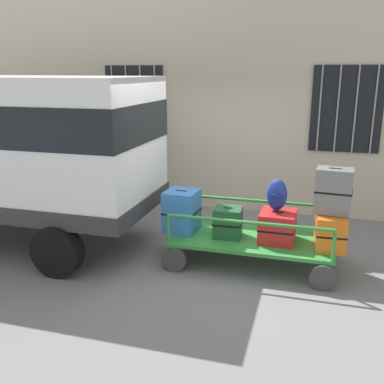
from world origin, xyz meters
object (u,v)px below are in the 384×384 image
object	(u,v)px
suitcase_midright_middle	(334,191)
backpack	(277,195)
suitcase_midright_bottom	(330,230)
suitcase_left_bottom	(182,211)
luggage_cart	(252,242)
suitcase_center_bottom	(278,226)
suitcase_midleft_bottom	(228,222)

from	to	relation	value
suitcase_midright_middle	backpack	xyz separation A→B (m)	(-0.72, 0.04, -0.12)
suitcase_midright_bottom	backpack	world-z (taller)	backpack
suitcase_left_bottom	suitcase_midright_middle	world-z (taller)	suitcase_midright_middle
backpack	luggage_cart	bearing A→B (deg)	-172.30
suitcase_center_bottom	backpack	world-z (taller)	backpack
luggage_cart	backpack	xyz separation A→B (m)	(0.31, 0.04, 0.70)
luggage_cart	suitcase_midright_bottom	xyz separation A→B (m)	(1.03, -0.00, 0.29)
suitcase_midleft_bottom	suitcase_midright_middle	size ratio (longest dim) A/B	0.71
suitcase_midright_bottom	suitcase_midleft_bottom	bearing A→B (deg)	-178.45
suitcase_left_bottom	suitcase_midright_bottom	size ratio (longest dim) A/B	0.92
luggage_cart	suitcase_left_bottom	size ratio (longest dim) A/B	3.74
luggage_cart	suitcase_midleft_bottom	size ratio (longest dim) A/B	5.37
luggage_cart	suitcase_midright_bottom	bearing A→B (deg)	-0.11
suitcase_midright_bottom	backpack	xyz separation A→B (m)	(-0.72, 0.04, 0.41)
suitcase_midright_bottom	backpack	distance (m)	0.83
suitcase_midleft_bottom	suitcase_midright_bottom	world-z (taller)	suitcase_midright_bottom
luggage_cart	suitcase_center_bottom	bearing A→B (deg)	-1.84
suitcase_midright_bottom	suitcase_midright_middle	size ratio (longest dim) A/B	1.11
suitcase_midright_bottom	suitcase_midright_middle	distance (m)	0.53
suitcase_left_bottom	suitcase_midright_middle	bearing A→B (deg)	0.19
suitcase_midleft_bottom	luggage_cart	bearing A→B (deg)	6.51
luggage_cart	suitcase_midright_middle	bearing A→B (deg)	0.12
luggage_cart	suitcase_center_bottom	world-z (taller)	suitcase_center_bottom
suitcase_center_bottom	suitcase_midright_middle	world-z (taller)	suitcase_midright_middle
suitcase_left_bottom	luggage_cart	bearing A→B (deg)	0.25
suitcase_left_bottom	backpack	distance (m)	1.38
suitcase_left_bottom	suitcase_midright_bottom	world-z (taller)	suitcase_left_bottom
suitcase_left_bottom	suitcase_center_bottom	distance (m)	1.38
suitcase_center_bottom	suitcase_midright_middle	distance (m)	0.88
suitcase_left_bottom	backpack	xyz separation A→B (m)	(1.34, 0.05, 0.33)
suitcase_midright_middle	suitcase_center_bottom	bearing A→B (deg)	-178.89
suitcase_midright_middle	backpack	size ratio (longest dim) A/B	1.37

